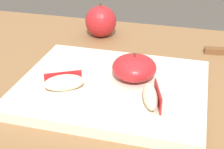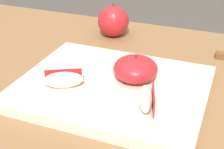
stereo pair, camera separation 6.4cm
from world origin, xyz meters
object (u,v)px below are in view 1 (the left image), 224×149
Objects in this scene: apple_wedge_back at (151,96)px; whole_apple_crimson at (101,21)px; apple_wedge_near_knife at (64,82)px; cutting_board at (112,88)px; apple_half_skin_up at (134,68)px.

whole_apple_crimson reaches higher than apple_wedge_back.
apple_wedge_near_knife and apple_wedge_back have the same top height.
cutting_board is at bearing 148.12° from apple_wedge_back.
apple_half_skin_up is at bearing 119.25° from apple_wedge_back.
apple_half_skin_up is 0.14m from apple_wedge_near_knife.
apple_wedge_near_knife is at bearing -85.52° from whole_apple_crimson.
apple_wedge_near_knife is at bearing -149.77° from cutting_board.
apple_wedge_back is (0.08, -0.05, 0.03)m from cutting_board.
cutting_board is 4.61× the size of apple_wedge_back.
apple_wedge_near_knife is 0.83× the size of whole_apple_crimson.
whole_apple_crimson reaches higher than cutting_board.
cutting_board is 3.90× the size of whole_apple_crimson.
apple_half_skin_up is 1.12× the size of apple_wedge_back.
apple_half_skin_up is 0.28m from whole_apple_crimson.
apple_wedge_back is at bearing -1.89° from apple_wedge_near_knife.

